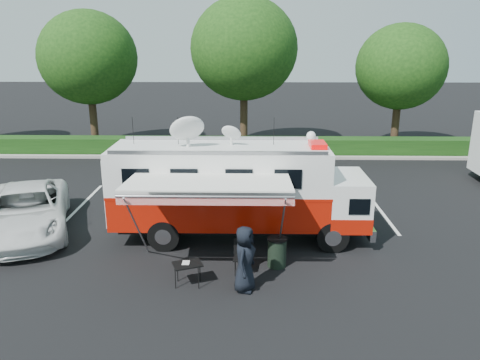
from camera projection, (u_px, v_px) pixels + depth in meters
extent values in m
plane|color=black|center=(240.00, 238.00, 15.90)|extent=(120.00, 120.00, 0.00)
cube|color=#9E998E|center=(314.00, 158.00, 26.34)|extent=(60.00, 0.35, 0.15)
cube|color=black|center=(313.00, 147.00, 27.08)|extent=(60.00, 1.20, 1.00)
cylinder|color=black|center=(93.00, 114.00, 27.87)|extent=(0.44, 0.44, 4.40)
ellipsoid|color=#14380F|center=(88.00, 58.00, 26.93)|extent=(5.63, 5.63, 5.35)
cylinder|color=black|center=(244.00, 111.00, 27.65)|extent=(0.44, 0.44, 4.80)
ellipsoid|color=#14380F|center=(244.00, 49.00, 26.63)|extent=(6.14, 6.14, 5.84)
cylinder|color=black|center=(396.00, 118.00, 27.61)|extent=(0.44, 0.44, 4.00)
ellipsoid|color=#14380F|center=(401.00, 67.00, 26.75)|extent=(5.12, 5.12, 4.86)
cube|color=silver|center=(81.00, 206.00, 18.89)|extent=(0.12, 5.50, 0.01)
cube|color=silver|center=(229.00, 207.00, 18.78)|extent=(0.12, 5.50, 0.01)
cube|color=silver|center=(379.00, 208.00, 18.68)|extent=(0.12, 5.50, 0.01)
cube|color=black|center=(240.00, 224.00, 15.76)|extent=(7.92, 1.29, 0.28)
cylinder|color=black|center=(332.00, 237.00, 14.74)|extent=(1.01, 0.29, 1.01)
cylinder|color=black|center=(323.00, 214.00, 16.68)|extent=(1.01, 0.29, 1.01)
cylinder|color=black|center=(164.00, 235.00, 14.83)|extent=(1.01, 0.29, 1.01)
cylinder|color=black|center=(174.00, 213.00, 16.77)|extent=(1.01, 0.29, 1.01)
cube|color=silver|center=(365.00, 223.00, 15.67)|extent=(0.18, 2.30, 0.37)
cube|color=silver|center=(346.00, 199.00, 15.43)|extent=(1.29, 2.30, 1.57)
cube|color=#A91406|center=(345.00, 214.00, 15.59)|extent=(1.31, 2.32, 0.51)
cube|color=black|center=(364.00, 191.00, 15.34)|extent=(0.11, 2.00, 0.65)
cube|color=#A91406|center=(220.00, 204.00, 15.57)|extent=(7.00, 2.30, 1.11)
cube|color=#A91406|center=(220.00, 189.00, 15.41)|extent=(7.02, 2.32, 0.09)
cube|color=silver|center=(220.00, 168.00, 15.21)|extent=(7.00, 2.30, 1.29)
cube|color=silver|center=(220.00, 148.00, 15.01)|extent=(7.00, 2.30, 0.07)
cube|color=#CC0505|center=(318.00, 144.00, 14.92)|extent=(0.51, 0.88, 0.15)
sphere|color=silver|center=(311.00, 136.00, 15.78)|extent=(0.31, 0.31, 0.31)
ellipsoid|color=silver|center=(187.00, 129.00, 14.71)|extent=(1.11, 1.11, 0.33)
ellipsoid|color=silver|center=(231.00, 133.00, 15.05)|extent=(0.65, 0.65, 0.18)
cylinder|color=black|center=(133.00, 131.00, 15.28)|extent=(0.02, 0.02, 0.92)
cylinder|color=black|center=(178.00, 131.00, 15.25)|extent=(0.02, 0.02, 0.92)
cylinder|color=black|center=(274.00, 132.00, 15.20)|extent=(0.02, 0.02, 0.92)
cube|color=white|center=(208.00, 182.00, 12.99)|extent=(4.61, 2.21, 0.19)
cube|color=red|center=(205.00, 200.00, 11.99)|extent=(4.61, 0.04, 0.26)
cylinder|color=#B2B2B7|center=(205.00, 197.00, 11.94)|extent=(4.61, 0.07, 0.07)
cylinder|color=#B2B2B7|center=(137.00, 228.00, 13.34)|extent=(0.05, 2.40, 2.66)
cylinder|color=#B2B2B7|center=(281.00, 229.00, 13.27)|extent=(0.05, 2.40, 2.66)
imported|color=silver|center=(29.00, 232.00, 16.36)|extent=(4.40, 6.29, 1.60)
imported|color=black|center=(245.00, 290.00, 12.61)|extent=(0.80, 1.01, 1.82)
cube|color=black|center=(187.00, 264.00, 12.67)|extent=(0.90, 0.78, 0.04)
cylinder|color=black|center=(175.00, 278.00, 12.58)|extent=(0.02, 0.02, 0.63)
cylinder|color=black|center=(177.00, 271.00, 12.96)|extent=(0.02, 0.02, 0.63)
cylinder|color=black|center=(199.00, 278.00, 12.57)|extent=(0.02, 0.02, 0.63)
cylinder|color=black|center=(200.00, 271.00, 12.95)|extent=(0.02, 0.02, 0.63)
cube|color=silver|center=(186.00, 263.00, 12.71)|extent=(0.20, 0.27, 0.01)
cube|color=black|center=(242.00, 258.00, 13.37)|extent=(0.52, 0.52, 0.04)
cube|color=black|center=(242.00, 247.00, 13.52)|extent=(0.47, 0.10, 0.52)
cylinder|color=black|center=(235.00, 269.00, 13.27)|extent=(0.02, 0.02, 0.46)
cylinder|color=black|center=(235.00, 263.00, 13.62)|extent=(0.02, 0.02, 0.46)
cylinder|color=black|center=(248.00, 269.00, 13.26)|extent=(0.02, 0.02, 0.46)
cylinder|color=black|center=(248.00, 263.00, 13.61)|extent=(0.02, 0.02, 0.46)
cylinder|color=black|center=(277.00, 253.00, 13.81)|extent=(0.55, 0.55, 0.85)
cylinder|color=black|center=(277.00, 239.00, 13.68)|extent=(0.60, 0.60, 0.04)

